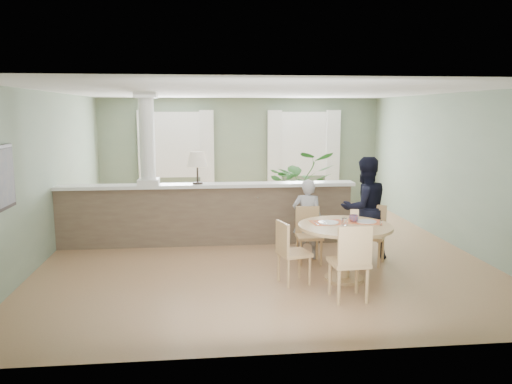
{
  "coord_description": "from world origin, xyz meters",
  "views": [
    {
      "loc": [
        -0.95,
        -8.56,
        2.38
      ],
      "look_at": [
        -0.14,
        -1.0,
        1.14
      ],
      "focal_mm": 35.0,
      "sensor_mm": 36.0,
      "label": 1
    }
  ],
  "objects": [
    {
      "name": "chair_far_man",
      "position": [
        1.68,
        -1.15,
        0.51
      ],
      "size": [
        0.57,
        0.57,
        0.92
      ],
      "rotation": [
        0.0,
        0.0,
        -0.53
      ],
      "color": "tan",
      "rests_on": "ground"
    },
    {
      "name": "ground",
      "position": [
        0.0,
        0.0,
        0.0
      ],
      "size": [
        8.0,
        8.0,
        0.0
      ],
      "primitive_type": "plane",
      "color": "#A98259",
      "rests_on": "ground"
    },
    {
      "name": "sofa",
      "position": [
        0.22,
        1.55,
        0.4
      ],
      "size": [
        2.9,
        1.49,
        0.81
      ],
      "primitive_type": "imported",
      "rotation": [
        0.0,
        0.0,
        0.15
      ],
      "color": "#8F764E",
      "rests_on": "ground"
    },
    {
      "name": "man_person",
      "position": [
        1.63,
        -0.89,
        0.83
      ],
      "size": [
        0.93,
        0.79,
        1.66
      ],
      "primitive_type": "imported",
      "rotation": [
        0.0,
        0.0,
        3.36
      ],
      "color": "black",
      "rests_on": "ground"
    },
    {
      "name": "houseplant",
      "position": [
        1.1,
        1.8,
        0.78
      ],
      "size": [
        1.48,
        1.3,
        1.56
      ],
      "primitive_type": "imported",
      "rotation": [
        0.0,
        0.0,
        0.06
      ],
      "color": "#30692A",
      "rests_on": "ground"
    },
    {
      "name": "child_person",
      "position": [
        0.71,
        -0.8,
        0.65
      ],
      "size": [
        0.54,
        0.42,
        1.3
      ],
      "primitive_type": "imported",
      "rotation": [
        0.0,
        0.0,
        2.9
      ],
      "color": "#A0A0A5",
      "rests_on": "ground"
    },
    {
      "name": "chair_far_boy",
      "position": [
        0.7,
        -0.99,
        0.48
      ],
      "size": [
        0.41,
        0.41,
        0.88
      ],
      "rotation": [
        0.0,
        0.0,
        -0.02
      ],
      "color": "tan",
      "rests_on": "ground"
    },
    {
      "name": "chair_side",
      "position": [
        0.22,
        -1.98,
        0.49
      ],
      "size": [
        0.49,
        0.49,
        0.89
      ],
      "rotation": [
        0.0,
        0.0,
        1.84
      ],
      "color": "tan",
      "rests_on": "ground"
    },
    {
      "name": "pony_wall",
      "position": [
        -0.99,
        0.2,
        0.71
      ],
      "size": [
        5.32,
        0.38,
        2.7
      ],
      "color": "#74614A",
      "rests_on": "ground"
    },
    {
      "name": "room_shell",
      "position": [
        -0.03,
        0.63,
        1.81
      ],
      "size": [
        7.02,
        8.02,
        2.71
      ],
      "color": "gray",
      "rests_on": "ground"
    },
    {
      "name": "chair_near",
      "position": [
        0.87,
        -2.71,
        0.55
      ],
      "size": [
        0.47,
        0.47,
        1.0
      ],
      "rotation": [
        0.0,
        0.0,
        3.19
      ],
      "color": "tan",
      "rests_on": "ground"
    },
    {
      "name": "dining_table",
      "position": [
        1.03,
        -1.89,
        0.64
      ],
      "size": [
        1.32,
        1.32,
        0.9
      ],
      "rotation": [
        0.0,
        0.0,
        0.1
      ],
      "color": "tan",
      "rests_on": "ground"
    }
  ]
}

